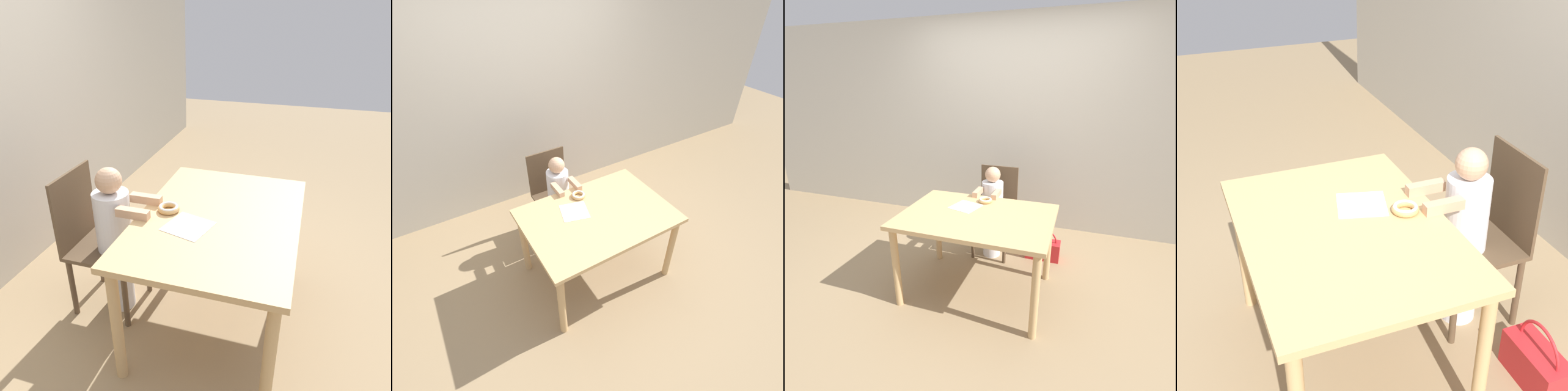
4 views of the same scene
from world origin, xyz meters
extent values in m
plane|color=#997F5B|center=(0.00, 0.00, 0.00)|extent=(12.00, 12.00, 0.00)
cube|color=tan|center=(0.00, 0.00, 0.73)|extent=(1.24, 0.88, 0.03)
cylinder|color=tan|center=(-0.56, -0.38, 0.36)|extent=(0.06, 0.06, 0.71)
cylinder|color=tan|center=(0.56, -0.38, 0.36)|extent=(0.06, 0.06, 0.71)
cylinder|color=tan|center=(-0.56, 0.38, 0.36)|extent=(0.06, 0.06, 0.71)
cylinder|color=tan|center=(0.56, 0.38, 0.36)|extent=(0.06, 0.06, 0.71)
cube|color=brown|center=(-0.06, 0.69, 0.44)|extent=(0.41, 0.43, 0.03)
cube|color=brown|center=(-0.06, 0.90, 0.69)|extent=(0.41, 0.02, 0.48)
cylinder|color=brown|center=(-0.23, 0.51, 0.21)|extent=(0.04, 0.04, 0.42)
cylinder|color=brown|center=(0.11, 0.51, 0.21)|extent=(0.04, 0.04, 0.42)
cylinder|color=brown|center=(-0.23, 0.88, 0.21)|extent=(0.04, 0.04, 0.42)
cylinder|color=brown|center=(0.11, 0.88, 0.21)|extent=(0.04, 0.04, 0.42)
cylinder|color=white|center=(-0.06, 0.64, 0.22)|extent=(0.18, 0.18, 0.45)
cylinder|color=white|center=(-0.06, 0.64, 0.64)|extent=(0.22, 0.22, 0.38)
sphere|color=tan|center=(-0.06, 0.64, 0.91)|extent=(0.16, 0.16, 0.16)
cube|color=tan|center=(-0.15, 0.45, 0.77)|extent=(0.05, 0.19, 0.05)
cube|color=tan|center=(0.04, 0.45, 0.77)|extent=(0.05, 0.19, 0.05)
torus|color=tan|center=(-0.02, 0.29, 0.76)|extent=(0.13, 0.13, 0.03)
torus|color=white|center=(-0.02, 0.29, 0.77)|extent=(0.11, 0.11, 0.02)
cube|color=white|center=(-0.15, 0.13, 0.75)|extent=(0.27, 0.27, 0.00)
cube|color=red|center=(0.48, 0.74, 0.10)|extent=(0.35, 0.15, 0.20)
torus|color=red|center=(0.48, 0.74, 0.20)|extent=(0.28, 0.02, 0.28)
camera|label=1|loc=(-1.80, -0.42, 1.80)|focal=35.00mm
camera|label=2|loc=(-1.07, -1.60, 2.47)|focal=28.00mm
camera|label=3|loc=(0.76, -2.16, 1.77)|focal=28.00mm
camera|label=4|loc=(1.86, -0.61, 2.02)|focal=50.00mm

